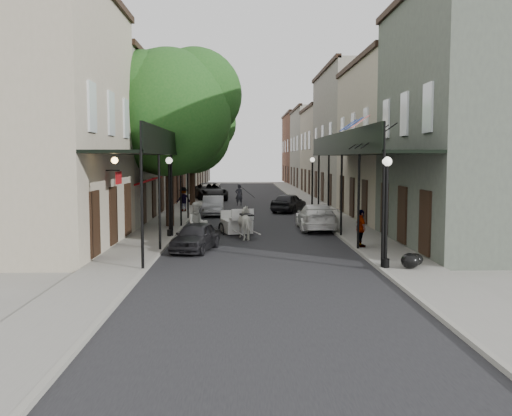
{
  "coord_description": "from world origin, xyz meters",
  "views": [
    {
      "loc": [
        -0.7,
        -20.76,
        3.78
      ],
      "look_at": [
        -0.09,
        4.11,
        1.6
      ],
      "focal_mm": 40.0,
      "sensor_mm": 36.0,
      "label": 1
    }
  ],
  "objects": [
    {
      "name": "building_row_right",
      "position": [
        8.6,
        30.0,
        5.25
      ],
      "size": [
        5.0,
        80.0,
        10.5
      ],
      "primitive_type": "cube",
      "color": "gray",
      "rests_on": "ground"
    },
    {
      "name": "car_left_far",
      "position": [
        -3.6,
        30.86,
        0.78
      ],
      "size": [
        3.74,
        6.06,
        1.57
      ],
      "primitive_type": "imported",
      "rotation": [
        0.0,
        0.0,
        0.21
      ],
      "color": "black",
      "rests_on": "ground"
    },
    {
      "name": "car_left_mid",
      "position": [
        -2.6,
        16.78,
        0.64
      ],
      "size": [
        1.46,
        3.92,
        1.28
      ],
      "primitive_type": "imported",
      "rotation": [
        0.0,
        0.0,
        0.03
      ],
      "color": "#96969B",
      "rests_on": "ground"
    },
    {
      "name": "carriage",
      "position": [
        -1.06,
        7.94,
        0.98
      ],
      "size": [
        1.9,
        2.46,
        2.51
      ],
      "rotation": [
        0.0,
        0.0,
        0.26
      ],
      "color": "black",
      "rests_on": "ground"
    },
    {
      "name": "pedestrian_sidewalk_left",
      "position": [
        -4.74,
        18.53,
        0.96
      ],
      "size": [
        1.25,
        1.1,
        1.68
      ],
      "primitive_type": "imported",
      "rotation": [
        0.0,
        0.0,
        3.7
      ],
      "color": "gray",
      "rests_on": "sidewalk_left"
    },
    {
      "name": "sidewalk_right",
      "position": [
        5.0,
        20.0,
        0.06
      ],
      "size": [
        2.2,
        90.0,
        0.12
      ],
      "primitive_type": "cube",
      "color": "gray",
      "rests_on": "ground"
    },
    {
      "name": "tree_far",
      "position": [
        -4.25,
        24.18,
        5.84
      ],
      "size": [
        6.45,
        6.0,
        8.61
      ],
      "color": "#382619",
      "rests_on": "sidewalk_left"
    },
    {
      "name": "building_row_left",
      "position": [
        -8.6,
        30.0,
        5.25
      ],
      "size": [
        5.0,
        80.0,
        10.5
      ],
      "primitive_type": "cube",
      "color": "#AEA28B",
      "rests_on": "ground"
    },
    {
      "name": "pedestrian_walking",
      "position": [
        -2.63,
        3.65,
        0.95
      ],
      "size": [
        1.1,
        0.96,
        1.9
      ],
      "primitive_type": "imported",
      "rotation": [
        0.0,
        0.0,
        0.31
      ],
      "color": "#A5A69D",
      "rests_on": "ground"
    },
    {
      "name": "car_right_far",
      "position": [
        2.6,
        19.0,
        0.67
      ],
      "size": [
        3.07,
        4.22,
        1.33
      ],
      "primitive_type": "imported",
      "rotation": [
        0.0,
        0.0,
        2.71
      ],
      "color": "black",
      "rests_on": "ground"
    },
    {
      "name": "tree_near",
      "position": [
        -4.2,
        10.18,
        6.49
      ],
      "size": [
        7.31,
        6.8,
        9.63
      ],
      "color": "#382619",
      "rests_on": "sidewalk_left"
    },
    {
      "name": "lamppost_left",
      "position": [
        -4.1,
        6.0,
        2.05
      ],
      "size": [
        0.32,
        0.32,
        3.71
      ],
      "color": "black",
      "rests_on": "sidewalk_left"
    },
    {
      "name": "trash_bags",
      "position": [
        5.0,
        -2.03,
        0.36
      ],
      "size": [
        0.87,
        1.02,
        0.52
      ],
      "color": "black",
      "rests_on": "sidewalk_right"
    },
    {
      "name": "gallery_left",
      "position": [
        -4.79,
        6.98,
        4.05
      ],
      "size": [
        2.2,
        18.05,
        4.88
      ],
      "color": "black",
      "rests_on": "sidewalk_left"
    },
    {
      "name": "road",
      "position": [
        0.0,
        20.0,
        0.01
      ],
      "size": [
        8.0,
        90.0,
        0.01
      ],
      "primitive_type": "cube",
      "color": "black",
      "rests_on": "ground"
    },
    {
      "name": "car_left_near",
      "position": [
        -2.6,
        2.3,
        0.59
      ],
      "size": [
        2.1,
        3.66,
        1.17
      ],
      "primitive_type": "imported",
      "rotation": [
        0.0,
        0.0,
        -0.22
      ],
      "color": "black",
      "rests_on": "ground"
    },
    {
      "name": "sidewalk_left",
      "position": [
        -5.0,
        20.0,
        0.06
      ],
      "size": [
        2.2,
        90.0,
        0.12
      ],
      "primitive_type": "cube",
      "color": "gray",
      "rests_on": "ground"
    },
    {
      "name": "gallery_right",
      "position": [
        4.79,
        6.98,
        4.05
      ],
      "size": [
        2.2,
        18.05,
        4.88
      ],
      "color": "black",
      "rests_on": "sidewalk_right"
    },
    {
      "name": "car_right_near",
      "position": [
        3.22,
        9.0,
        0.69
      ],
      "size": [
        1.99,
        4.76,
        1.37
      ],
      "primitive_type": "imported",
      "rotation": [
        0.0,
        0.0,
        3.13
      ],
      "color": "white",
      "rests_on": "ground"
    },
    {
      "name": "horse",
      "position": [
        -0.45,
        5.68,
        0.75
      ],
      "size": [
        1.25,
        1.93,
        1.5
      ],
      "primitive_type": "imported",
      "rotation": [
        0.0,
        0.0,
        3.41
      ],
      "color": "silver",
      "rests_on": "ground"
    },
    {
      "name": "lamppost_right_near",
      "position": [
        4.1,
        -2.0,
        2.05
      ],
      "size": [
        0.32,
        0.32,
        3.71
      ],
      "color": "black",
      "rests_on": "sidewalk_right"
    },
    {
      "name": "lamppost_right_far",
      "position": [
        4.1,
        18.0,
        2.05
      ],
      "size": [
        0.32,
        0.32,
        3.71
      ],
      "color": "black",
      "rests_on": "sidewalk_right"
    },
    {
      "name": "ground",
      "position": [
        0.0,
        0.0,
        0.0
      ],
      "size": [
        140.0,
        140.0,
        0.0
      ],
      "primitive_type": "plane",
      "color": "gray",
      "rests_on": "ground"
    },
    {
      "name": "pedestrian_sidewalk_right",
      "position": [
        4.2,
        2.42,
        0.89
      ],
      "size": [
        0.5,
        0.95,
        1.55
      ],
      "primitive_type": "imported",
      "rotation": [
        0.0,
        0.0,
        1.71
      ],
      "color": "gray",
      "rests_on": "sidewalk_right"
    }
  ]
}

